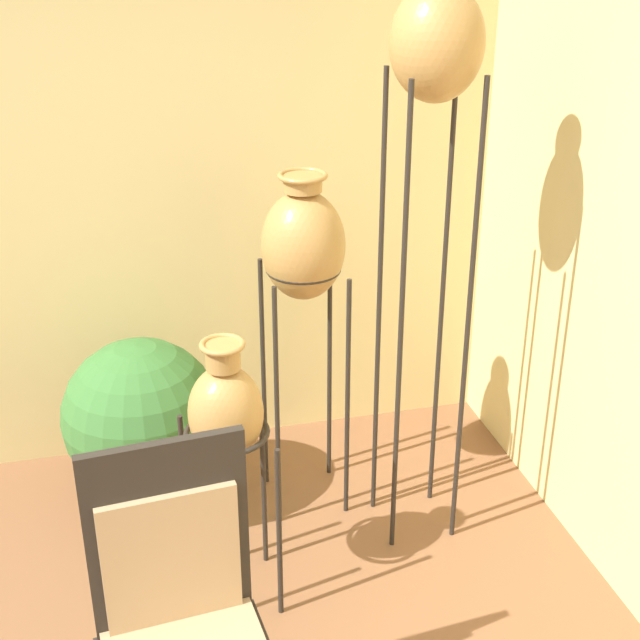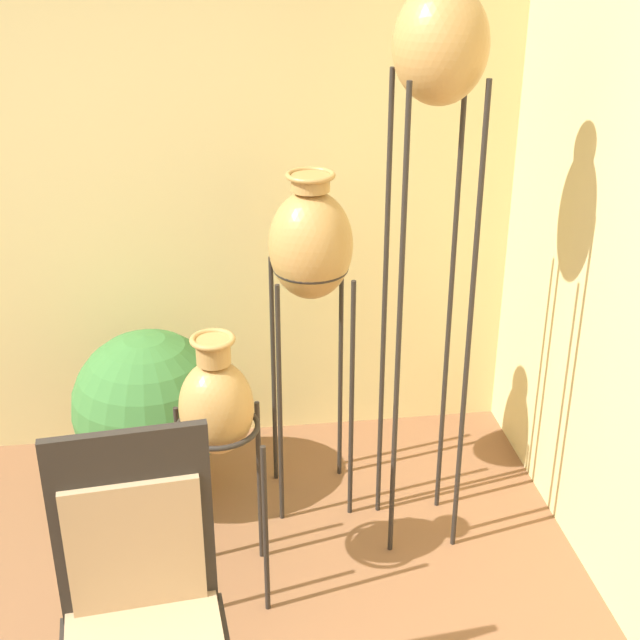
{
  "view_description": "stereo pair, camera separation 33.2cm",
  "coord_description": "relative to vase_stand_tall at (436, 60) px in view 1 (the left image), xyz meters",
  "views": [
    {
      "loc": [
        0.34,
        -1.7,
        2.4
      ],
      "look_at": [
        1.06,
        1.22,
        0.99
      ],
      "focal_mm": 50.0,
      "sensor_mm": 36.0,
      "label": 1
    },
    {
      "loc": [
        0.66,
        -1.76,
        2.4
      ],
      "look_at": [
        1.06,
        1.22,
        0.99
      ],
      "focal_mm": 50.0,
      "sensor_mm": 36.0,
      "label": 2
    }
  ],
  "objects": [
    {
      "name": "vase_stand_tall",
      "position": [
        0.0,
        0.0,
        0.0
      ],
      "size": [
        0.32,
        0.32,
        2.26
      ],
      "color": "#28231E",
      "rests_on": "ground_plane"
    },
    {
      "name": "vase_stand_short",
      "position": [
        -0.8,
        -0.25,
        -1.13
      ],
      "size": [
        0.32,
        0.32,
        1.07
      ],
      "color": "#28231E",
      "rests_on": "ground_plane"
    },
    {
      "name": "wall_back",
      "position": [
        -1.47,
        0.9,
        -0.57
      ],
      "size": [
        8.16,
        0.06,
        2.7
      ],
      "color": "beige",
      "rests_on": "ground_plane"
    },
    {
      "name": "chair",
      "position": [
        -1.05,
        -1.01,
        -1.32
      ],
      "size": [
        0.52,
        0.54,
        1.11
      ],
      "rotation": [
        0.0,
        0.0,
        0.09
      ],
      "color": "#28231E",
      "rests_on": "ground_plane"
    },
    {
      "name": "vase_stand_medium",
      "position": [
        -0.4,
        0.28,
        -0.75
      ],
      "size": [
        0.33,
        0.33,
        1.48
      ],
      "color": "#28231E",
      "rests_on": "ground_plane"
    },
    {
      "name": "potted_plant",
      "position": [
        -1.08,
        0.35,
        -1.48
      ],
      "size": [
        0.66,
        0.66,
        0.8
      ],
      "color": "#B26647",
      "rests_on": "ground_plane"
    }
  ]
}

